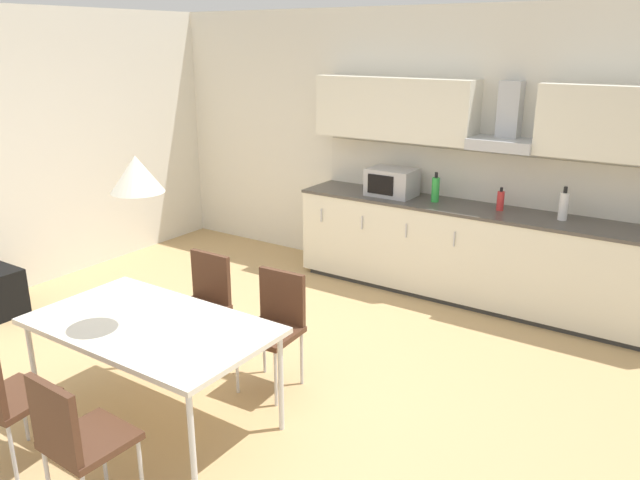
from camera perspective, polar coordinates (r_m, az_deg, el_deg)
The scene contains 14 objects.
ground_plane at distance 4.93m, azimuth -6.32°, elevation -12.42°, with size 9.29×8.05×0.02m, color tan.
wall_back at distance 6.66m, azimuth 8.65°, elevation 8.40°, with size 7.43×0.10×2.79m, color silver.
kitchen_counter at distance 6.21m, azimuth 15.24°, elevation -1.54°, with size 4.00×0.62×0.94m.
backsplash_tile at distance 6.29m, azimuth 16.62°, elevation 5.29°, with size 3.98×0.02×0.49m, color silver.
upper_wall_cabinets at distance 6.04m, azimuth 16.68°, elevation 10.76°, with size 3.98×0.40×0.61m.
microwave at distance 6.44m, azimuth 6.58°, elevation 5.28°, with size 0.48×0.35×0.28m.
bottle_green at distance 6.26m, azimuth 10.51°, elevation 4.59°, with size 0.08×0.08×0.30m.
bottle_red at distance 6.08m, azimuth 16.17°, elevation 3.48°, with size 0.07×0.07×0.22m.
bottle_white at distance 5.93m, azimuth 21.38°, elevation 2.93°, with size 0.08×0.08×0.30m.
dining_table at distance 4.19m, azimuth -15.22°, elevation -7.86°, with size 1.60×0.92×0.73m.
chair_far_left at distance 5.02m, azimuth -10.63°, elevation -5.14°, with size 0.40×0.40×0.87m.
chair_near_right at distance 3.59m, azimuth -21.50°, elevation -16.20°, with size 0.41×0.41×0.87m.
chair_far_right at distance 4.58m, azimuth -4.14°, elevation -7.17°, with size 0.42×0.42×0.87m.
pendant_lamp at distance 3.88m, azimuth -16.44°, elevation 5.80°, with size 0.32×0.32×0.22m, color silver.
Camera 1 is at (2.80, -3.22, 2.47)m, focal length 35.00 mm.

